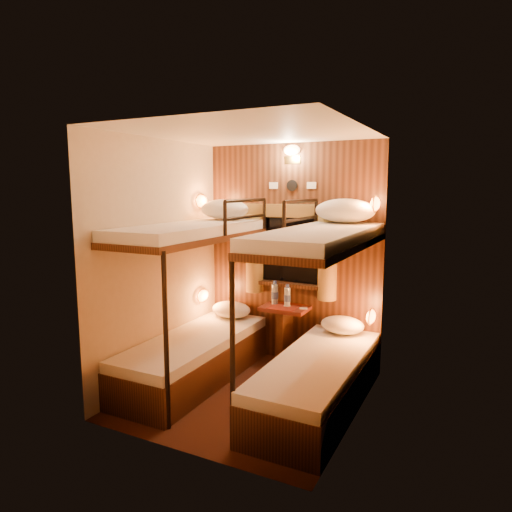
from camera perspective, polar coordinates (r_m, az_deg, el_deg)
The scene contains 22 objects.
floor at distance 4.48m, azimuth -0.89°, elevation -16.93°, with size 2.10×2.10×0.00m, color #33150E.
ceiling at distance 4.07m, azimuth -0.97°, elevation 15.21°, with size 2.10×2.10×0.00m, color silver.
wall_back at distance 5.05m, azimuth 4.58°, elevation 0.24°, with size 2.40×2.40×0.00m, color #C6B293.
wall_front at distance 3.24m, azimuth -9.59°, elevation -4.55°, with size 2.40×2.40×0.00m, color #C6B293.
wall_left at distance 4.65m, azimuth -11.92°, elevation -0.63°, with size 2.40×2.40×0.00m, color #C6B293.
wall_right at distance 3.76m, azimuth 12.72°, elevation -2.81°, with size 2.40×2.40×0.00m, color #C6B293.
back_panel at distance 5.04m, azimuth 4.52°, elevation 0.22°, with size 2.00×0.03×2.40m, color #331B0E.
bunk_left at distance 4.65m, azimuth -7.69°, elevation -8.67°, with size 0.72×1.90×1.82m.
bunk_right at distance 4.09m, azimuth 7.78°, elevation -11.08°, with size 0.72×1.90×1.82m.
window at distance 5.01m, azimuth 4.39°, elevation -0.04°, with size 1.00×0.12×0.79m.
curtains at distance 4.97m, azimuth 4.25°, elevation 0.85°, with size 1.10×0.22×1.00m.
back_fixtures at distance 4.96m, azimuth 4.51°, elevation 12.20°, with size 0.54×0.09×0.48m.
reading_lamps at distance 4.73m, azimuth 2.99°, elevation 0.17°, with size 2.00×0.20×1.25m.
table at distance 5.05m, azimuth 3.61°, elevation -8.91°, with size 0.50×0.34×0.66m.
bottle_left at distance 5.06m, azimuth 2.37°, elevation -4.78°, with size 0.08×0.08×0.26m.
bottle_right at distance 4.97m, azimuth 3.94°, elevation -5.13°, with size 0.07×0.07×0.24m.
sachet_a at distance 4.92m, azimuth 5.95°, elevation -6.53°, with size 0.08×0.06×0.01m, color silver.
sachet_b at distance 5.00m, azimuth 3.92°, elevation -6.25°, with size 0.08×0.06×0.01m, color silver.
pillow_lower_left at distance 5.26m, azimuth -3.12°, elevation -6.69°, with size 0.46×0.33×0.18m, color white.
pillow_lower_right at distance 4.77m, azimuth 10.74°, elevation -8.46°, with size 0.44×0.32×0.17m, color white.
pillow_upper_left at distance 4.97m, azimuth -3.96°, elevation 5.85°, with size 0.55×0.39×0.22m, color white.
pillow_upper_right at distance 4.56m, azimuth 11.09°, elevation 5.59°, with size 0.60×0.43×0.23m, color white.
Camera 1 is at (1.87, -3.59, 1.93)m, focal length 32.00 mm.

